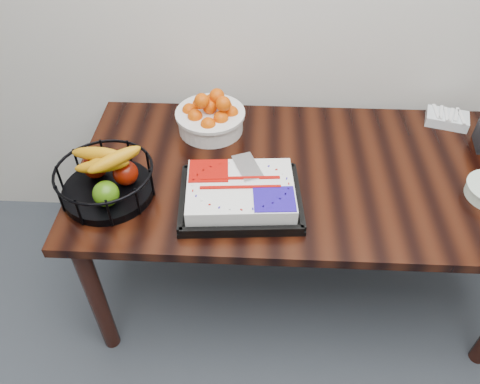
{
  "coord_description": "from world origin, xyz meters",
  "views": [
    {
      "loc": [
        -0.19,
        0.59,
        1.98
      ],
      "look_at": [
        -0.24,
        1.78,
        0.83
      ],
      "focal_mm": 35.0,
      "sensor_mm": 36.0,
      "label": 1
    }
  ],
  "objects_px": {
    "tangerine_bowl": "(210,114)",
    "cake_tray": "(240,194)",
    "fruit_basket": "(105,178)",
    "table": "(302,186)"
  },
  "relations": [
    {
      "from": "table",
      "to": "tangerine_bowl",
      "type": "relative_size",
      "value": 6.02
    },
    {
      "from": "table",
      "to": "fruit_basket",
      "type": "height_order",
      "value": "fruit_basket"
    },
    {
      "from": "table",
      "to": "cake_tray",
      "type": "bearing_deg",
      "value": -141.94
    },
    {
      "from": "tangerine_bowl",
      "to": "cake_tray",
      "type": "bearing_deg",
      "value": -71.3
    },
    {
      "from": "table",
      "to": "cake_tray",
      "type": "xyz_separation_m",
      "value": [
        -0.24,
        -0.19,
        0.13
      ]
    },
    {
      "from": "tangerine_bowl",
      "to": "fruit_basket",
      "type": "bearing_deg",
      "value": -129.22
    },
    {
      "from": "fruit_basket",
      "to": "tangerine_bowl",
      "type": "bearing_deg",
      "value": 50.78
    },
    {
      "from": "cake_tray",
      "to": "tangerine_bowl",
      "type": "relative_size",
      "value": 1.56
    },
    {
      "from": "cake_tray",
      "to": "tangerine_bowl",
      "type": "height_order",
      "value": "tangerine_bowl"
    },
    {
      "from": "table",
      "to": "tangerine_bowl",
      "type": "distance_m",
      "value": 0.5
    }
  ]
}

